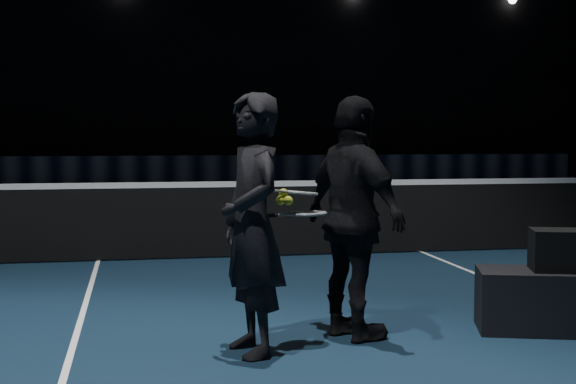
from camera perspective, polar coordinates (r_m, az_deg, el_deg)
The scene contains 11 objects.
floor at distance 10.62m, azimuth 9.45°, elevation -4.23°, with size 36.00×36.00×0.00m, color black.
wall_back at distance 28.32m, azimuth -3.37°, elevation 11.07°, with size 30.00×30.00×0.00m, color black.
court_lines at distance 10.62m, azimuth 9.45°, elevation -4.21°, with size 10.98×23.78×0.01m, color white, non-canonical shape.
net_mesh at distance 10.57m, azimuth 9.48°, elevation -1.82°, with size 12.80×0.02×0.86m, color black.
net_tape at distance 10.53m, azimuth 9.50°, elevation 0.70°, with size 12.80×0.03×0.07m, color white.
sponsor_backdrop at distance 25.64m, azimuth -2.61°, elevation 1.62°, with size 22.00×0.15×0.90m, color black.
player_a at distance 5.52m, azimuth -2.57°, elevation -2.31°, with size 0.66×0.43×1.81m, color black.
player_b at distance 5.95m, azimuth 4.74°, elevation -1.86°, with size 1.06×0.44×1.81m, color black.
racket_lower at distance 5.73m, azimuth 1.44°, elevation -1.53°, with size 0.68×0.22×0.03m, color black, non-canonical shape.
racket_upper at distance 5.73m, azimuth 0.81°, elevation -0.05°, with size 0.68×0.22×0.03m, color black, non-canonical shape.
tennis_balls at distance 5.63m, azimuth -0.29°, elevation -0.45°, with size 0.12×0.10×0.12m, color #D7F032, non-canonical shape.
Camera 1 is at (-3.65, -9.86, 1.51)m, focal length 50.00 mm.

